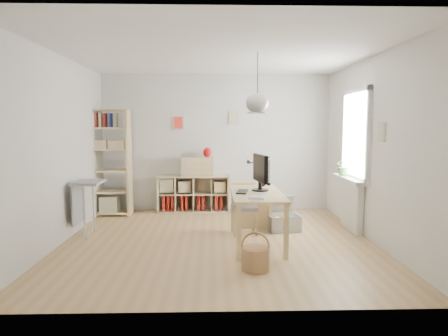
{
  "coord_description": "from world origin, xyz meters",
  "views": [
    {
      "loc": [
        -0.07,
        -5.73,
        1.68
      ],
      "look_at": [
        0.1,
        0.3,
        1.05
      ],
      "focal_mm": 32.0,
      "sensor_mm": 36.0,
      "label": 1
    }
  ],
  "objects_px": {
    "chair": "(244,205)",
    "monitor": "(260,170)",
    "storage_chest": "(283,219)",
    "tall_bookshelf": "(108,158)",
    "drawer_chest": "(197,166)",
    "desk": "(256,199)",
    "cube_shelf": "(193,196)"
  },
  "relations": [
    {
      "from": "cube_shelf",
      "to": "monitor",
      "type": "bearing_deg",
      "value": -62.7
    },
    {
      "from": "chair",
      "to": "monitor",
      "type": "bearing_deg",
      "value": -70.38
    },
    {
      "from": "desk",
      "to": "monitor",
      "type": "bearing_deg",
      "value": 62.62
    },
    {
      "from": "tall_bookshelf",
      "to": "storage_chest",
      "type": "xyz_separation_m",
      "value": [
        3.1,
        -1.21,
        -0.91
      ]
    },
    {
      "from": "chair",
      "to": "drawer_chest",
      "type": "bearing_deg",
      "value": 114.15
    },
    {
      "from": "cube_shelf",
      "to": "chair",
      "type": "height_order",
      "value": "chair"
    },
    {
      "from": "tall_bookshelf",
      "to": "monitor",
      "type": "relative_size",
      "value": 3.3
    },
    {
      "from": "storage_chest",
      "to": "desk",
      "type": "bearing_deg",
      "value": -132.23
    },
    {
      "from": "desk",
      "to": "chair",
      "type": "distance_m",
      "value": 0.65
    },
    {
      "from": "monitor",
      "to": "cube_shelf",
      "type": "bearing_deg",
      "value": 108.39
    },
    {
      "from": "desk",
      "to": "chair",
      "type": "height_order",
      "value": "chair"
    },
    {
      "from": "cube_shelf",
      "to": "drawer_chest",
      "type": "xyz_separation_m",
      "value": [
        0.09,
        -0.04,
        0.6
      ]
    },
    {
      "from": "chair",
      "to": "monitor",
      "type": "height_order",
      "value": "monitor"
    },
    {
      "from": "tall_bookshelf",
      "to": "cube_shelf",
      "type": "bearing_deg",
      "value": 10.19
    },
    {
      "from": "chair",
      "to": "monitor",
      "type": "xyz_separation_m",
      "value": [
        0.19,
        -0.47,
        0.6
      ]
    },
    {
      "from": "tall_bookshelf",
      "to": "chair",
      "type": "relative_size",
      "value": 2.53
    },
    {
      "from": "desk",
      "to": "cube_shelf",
      "type": "distance_m",
      "value": 2.48
    },
    {
      "from": "tall_bookshelf",
      "to": "desk",
      "type": "bearing_deg",
      "value": -37.01
    },
    {
      "from": "tall_bookshelf",
      "to": "drawer_chest",
      "type": "bearing_deg",
      "value": 8.24
    },
    {
      "from": "tall_bookshelf",
      "to": "storage_chest",
      "type": "distance_m",
      "value": 3.45
    },
    {
      "from": "desk",
      "to": "drawer_chest",
      "type": "xyz_separation_m",
      "value": [
        -0.93,
        2.19,
        0.24
      ]
    },
    {
      "from": "cube_shelf",
      "to": "storage_chest",
      "type": "height_order",
      "value": "cube_shelf"
    },
    {
      "from": "drawer_chest",
      "to": "desk",
      "type": "bearing_deg",
      "value": -70.6
    },
    {
      "from": "tall_bookshelf",
      "to": "chair",
      "type": "bearing_deg",
      "value": -28.78
    },
    {
      "from": "storage_chest",
      "to": "monitor",
      "type": "bearing_deg",
      "value": -133.57
    },
    {
      "from": "desk",
      "to": "chair",
      "type": "relative_size",
      "value": 1.89
    },
    {
      "from": "storage_chest",
      "to": "chair",
      "type": "bearing_deg",
      "value": -174.97
    },
    {
      "from": "storage_chest",
      "to": "tall_bookshelf",
      "type": "bearing_deg",
      "value": 151.17
    },
    {
      "from": "monitor",
      "to": "drawer_chest",
      "type": "distance_m",
      "value": 2.3
    },
    {
      "from": "desk",
      "to": "storage_chest",
      "type": "relative_size",
      "value": 2.39
    },
    {
      "from": "tall_bookshelf",
      "to": "drawer_chest",
      "type": "xyz_separation_m",
      "value": [
        1.66,
        0.24,
        -0.19
      ]
    },
    {
      "from": "cube_shelf",
      "to": "chair",
      "type": "bearing_deg",
      "value": -61.29
    }
  ]
}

